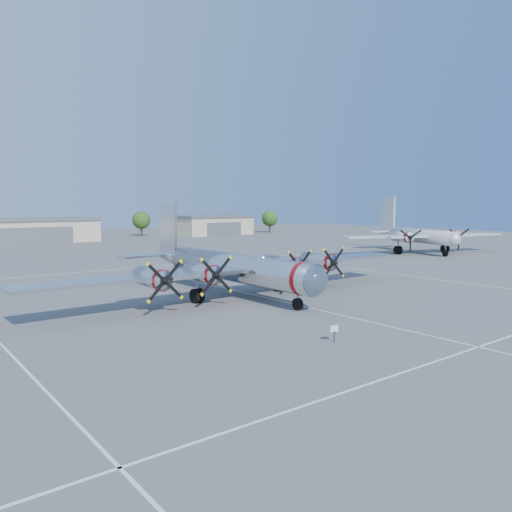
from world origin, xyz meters
TOP-DOWN VIEW (x-y plane):
  - ground at (0.00, 0.00)m, footprint 260.00×260.00m
  - parking_lines at (0.00, -1.75)m, footprint 60.00×50.08m
  - hangar_center at (0.00, 81.96)m, footprint 28.60×14.60m
  - hangar_east at (48.00, 81.96)m, footprint 20.60×14.60m
  - tree_east at (30.00, 88.00)m, footprint 4.80×4.80m
  - tree_far_east at (68.00, 80.00)m, footprint 4.80×4.80m
  - main_bomber_b29 at (-1.56, 1.31)m, footprint 39.72×27.59m
  - twin_engine_east at (47.63, 14.63)m, footprint 36.39×30.86m
  - info_placard at (-5.90, -16.06)m, footprint 0.55×0.13m

SIDE VIEW (x-z plane):
  - ground at x=0.00m, z-range 0.00..0.00m
  - main_bomber_b29 at x=-1.56m, z-range -4.33..4.33m
  - twin_engine_east at x=47.63m, z-range -4.91..4.91m
  - parking_lines at x=0.00m, z-range 0.00..0.01m
  - info_placard at x=-5.90m, z-range 0.21..1.26m
  - hangar_center at x=0.00m, z-range 0.01..5.41m
  - hangar_east at x=48.00m, z-range 0.01..5.41m
  - tree_east at x=30.00m, z-range 0.90..7.54m
  - tree_far_east at x=68.00m, z-range 0.90..7.54m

